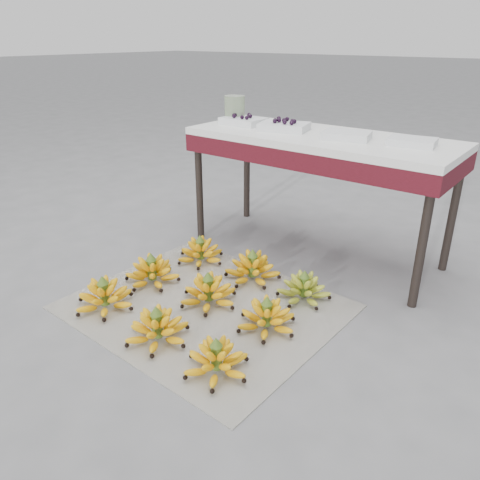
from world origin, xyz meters
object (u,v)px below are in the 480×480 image
Objects in this scene: bunch_mid_right at (267,318)px; tray_left at (284,126)px; bunch_mid_center at (209,293)px; glass_jar at (235,109)px; bunch_front_right at (217,360)px; bunch_front_center at (157,329)px; bunch_back_center at (252,269)px; newspaper_mat at (205,307)px; tray_far_right at (412,142)px; bunch_back_right at (304,289)px; tray_right at (347,135)px; vendor_table at (320,149)px; bunch_front_left at (105,297)px; bunch_mid_left at (152,272)px; tray_far_left at (243,121)px; bunch_back_left at (200,252)px.

tray_left is (-0.49, 0.85, 0.70)m from bunch_mid_right.
glass_jar is at bearing 144.84° from bunch_mid_center.
bunch_mid_center reaches higher than bunch_front_right.
bunch_front_center is at bearing -82.72° from tray_left.
tray_left is at bearing 91.73° from bunch_back_center.
tray_far_right is (0.61, 0.94, 0.75)m from newspaper_mat.
newspaper_mat is at bearing -153.01° from bunch_back_right.
bunch_mid_center is 1.11× the size of bunch_mid_right.
tray_right is at bearing -170.40° from tray_far_right.
vendor_table is at bearing 122.95° from bunch_mid_right.
tray_right is (0.65, 1.20, 0.69)m from bunch_front_left.
bunch_front_left is 1.18× the size of tray_right.
bunch_mid_left is at bearing -80.59° from glass_jar.
tray_far_left reaches higher than bunch_front_left.
tray_right reaches higher than vendor_table.
bunch_front_right is at bearing -78.81° from bunch_back_center.
tray_left is (0.31, -0.01, 0.00)m from tray_far_left.
bunch_mid_right is 0.23× the size of vendor_table.
bunch_mid_center is 1.10m from tray_left.
bunch_front_right is 0.96× the size of bunch_back_center.
bunch_back_right is 1.31× the size of tray_far_left.
vendor_table is (0.11, 0.87, 0.59)m from bunch_mid_center.
bunch_mid_right is (-0.02, 0.37, 0.00)m from bunch_front_right.
bunch_mid_center is at bearing 105.41° from bunch_front_center.
tray_far_right is at bearing 4.32° from tray_left.
vendor_table is at bearing 83.66° from newspaper_mat.
bunch_front_right reaches higher than newspaper_mat.
bunch_front_right is 1.48m from tray_far_right.
tray_right is at bearing 89.70° from bunch_front_center.
glass_jar reaches higher than tray_right.
vendor_table is at bearing -176.29° from tray_far_right.
bunch_back_left is 0.99× the size of bunch_back_center.
bunch_front_center is 1.29× the size of tray_far_left.
bunch_back_center is at bearing 138.88° from bunch_front_right.
bunch_mid_right is 1.38× the size of tray_far_right.
bunch_back_right is at bearing -16.76° from bunch_back_center.
tray_right is (0.27, 0.85, 0.69)m from bunch_mid_center.
bunch_back_left is at bearing 171.69° from bunch_mid_right.
bunch_mid_center is at bearing -124.02° from tray_far_right.
bunch_mid_right is at bearing 59.33° from bunch_front_center.
bunch_back_center reaches higher than bunch_mid_left.
bunch_front_left is 1.33× the size of tray_far_right.
vendor_table is (-0.25, 0.88, 0.59)m from bunch_mid_right.
tray_far_right reaches higher than bunch_front_right.
glass_jar reaches higher than bunch_back_center.
bunch_back_center is 1.08× the size of bunch_back_right.
bunch_back_left is 0.88m from tray_far_left.
bunch_back_left is at bearing -140.60° from tray_right.
tray_far_right is at bearing 91.32° from bunch_mid_right.
bunch_mid_right is 2.13× the size of glass_jar.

